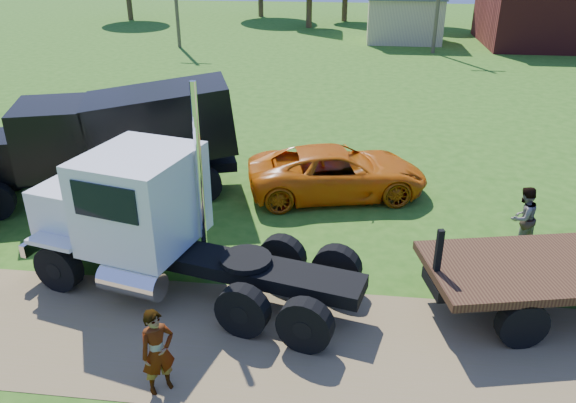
# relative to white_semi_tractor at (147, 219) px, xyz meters

# --- Properties ---
(ground) EXTENTS (140.00, 140.00, 0.00)m
(ground) POSITION_rel_white_semi_tractor_xyz_m (4.75, -2.14, -1.78)
(ground) COLOR #2A5A13
(ground) RESTS_ON ground
(dirt_track) EXTENTS (120.00, 4.20, 0.01)m
(dirt_track) POSITION_rel_white_semi_tractor_xyz_m (4.75, -2.14, -1.77)
(dirt_track) COLOR olive
(dirt_track) RESTS_ON ground
(white_semi_tractor) EXTENTS (8.83, 4.66, 5.21)m
(white_semi_tractor) POSITION_rel_white_semi_tractor_xyz_m (0.00, 0.00, 0.00)
(white_semi_tractor) COLOR black
(white_semi_tractor) RESTS_ON ground
(black_dump_truck) EXTENTS (9.00, 5.21, 3.84)m
(black_dump_truck) POSITION_rel_white_semi_tractor_xyz_m (-2.94, 5.07, 0.33)
(black_dump_truck) COLOR black
(black_dump_truck) RESTS_ON ground
(orange_pickup) EXTENTS (6.59, 4.16, 1.70)m
(orange_pickup) POSITION_rel_white_semi_tractor_xyz_m (4.54, 5.94, -0.93)
(orange_pickup) COLOR #D36009
(orange_pickup) RESTS_ON ground
(spectator_a) EXTENTS (0.81, 0.79, 1.87)m
(spectator_a) POSITION_rel_white_semi_tractor_xyz_m (1.48, -3.79, -0.85)
(spectator_a) COLOR #999999
(spectator_a) RESTS_ON ground
(spectator_b) EXTENTS (1.15, 1.11, 1.87)m
(spectator_b) POSITION_rel_white_semi_tractor_xyz_m (9.92, 2.95, -0.84)
(spectator_b) COLOR #999999
(spectator_b) RESTS_ON ground
(tan_shed) EXTENTS (6.20, 5.40, 4.70)m
(tan_shed) POSITION_rel_white_semi_tractor_xyz_m (8.75, 37.86, 0.64)
(tan_shed) COLOR tan
(tan_shed) RESTS_ON ground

